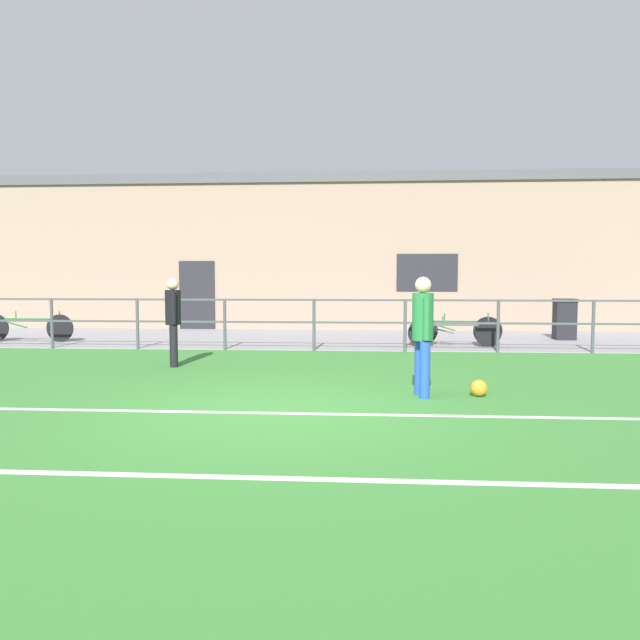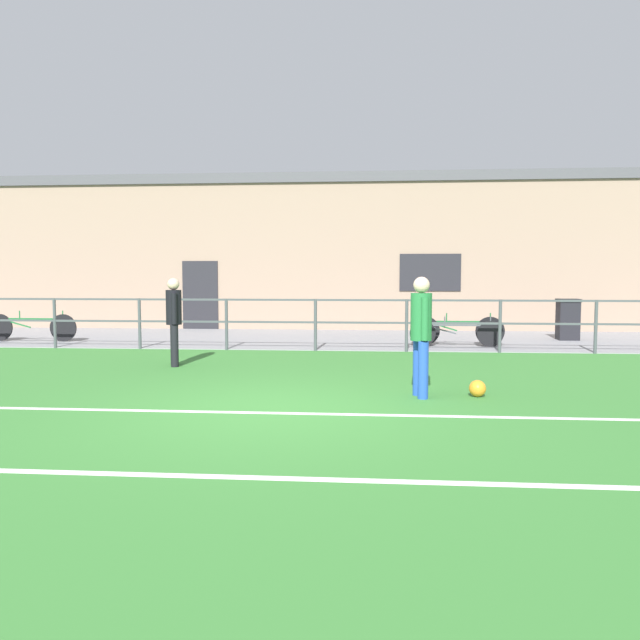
% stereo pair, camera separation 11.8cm
% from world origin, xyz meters
% --- Properties ---
extents(ground, '(60.00, 44.00, 0.04)m').
position_xyz_m(ground, '(0.00, 0.00, -0.02)').
color(ground, '#387A33').
extents(field_line_touchline, '(36.00, 0.11, 0.00)m').
position_xyz_m(field_line_touchline, '(0.00, -0.16, 0.00)').
color(field_line_touchline, white).
rests_on(field_line_touchline, ground).
extents(field_line_hash, '(36.00, 0.11, 0.00)m').
position_xyz_m(field_line_hash, '(0.00, -2.54, 0.00)').
color(field_line_hash, white).
rests_on(field_line_hash, ground).
extents(pavement_strip, '(48.00, 5.00, 0.02)m').
position_xyz_m(pavement_strip, '(0.00, 8.50, 0.01)').
color(pavement_strip, gray).
rests_on(pavement_strip, ground).
extents(perimeter_fence, '(36.07, 0.07, 1.15)m').
position_xyz_m(perimeter_fence, '(0.00, 6.00, 0.75)').
color(perimeter_fence, '#474C51').
rests_on(perimeter_fence, ground).
extents(clubhouse_facade, '(28.00, 2.56, 4.73)m').
position_xyz_m(clubhouse_facade, '(-0.00, 12.20, 2.38)').
color(clubhouse_facade, gray).
rests_on(clubhouse_facade, ground).
extents(player_goalkeeper, '(0.28, 0.42, 1.62)m').
position_xyz_m(player_goalkeeper, '(-2.39, 3.54, 0.92)').
color(player_goalkeeper, black).
rests_on(player_goalkeeper, ground).
extents(player_striker, '(0.29, 0.45, 1.66)m').
position_xyz_m(player_striker, '(1.91, 1.00, 0.94)').
color(player_striker, blue).
rests_on(player_striker, ground).
extents(soccer_ball_match, '(0.23, 0.23, 0.23)m').
position_xyz_m(soccer_ball_match, '(2.69, 1.07, 0.12)').
color(soccer_ball_match, orange).
rests_on(soccer_ball_match, ground).
extents(bicycle_parked_0, '(2.14, 0.04, 0.71)m').
position_xyz_m(bicycle_parked_0, '(3.19, 6.89, 0.34)').
color(bicycle_parked_0, black).
rests_on(bicycle_parked_0, pavement_strip).
extents(bicycle_parked_1, '(2.35, 0.04, 0.77)m').
position_xyz_m(bicycle_parked_1, '(-7.27, 7.20, 0.37)').
color(bicycle_parked_1, black).
rests_on(bicycle_parked_1, pavement_strip).
extents(bicycle_parked_2, '(2.18, 0.04, 0.77)m').
position_xyz_m(bicycle_parked_2, '(3.26, 7.20, 0.37)').
color(bicycle_parked_2, black).
rests_on(bicycle_parked_2, pavement_strip).
extents(trash_bin_0, '(0.53, 0.45, 1.05)m').
position_xyz_m(trash_bin_0, '(6.23, 8.62, 0.55)').
color(trash_bin_0, black).
rests_on(trash_bin_0, pavement_strip).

